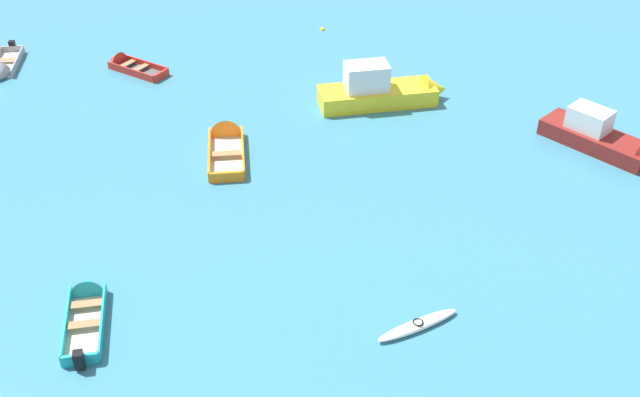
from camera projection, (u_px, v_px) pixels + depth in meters
motor_launch_yellow_far_back at (385, 90)px, 37.85m from camera, size 6.66×2.07×2.56m
rowboat_red_back_row_center at (125, 64)px, 41.54m from camera, size 3.67×3.45×1.13m
motor_launch_maroon_far_right at (605, 139)px, 34.15m from camera, size 4.57×5.61×2.12m
rowboat_grey_distant_center at (3, 69)px, 41.00m from camera, size 1.47×4.21×1.20m
kayak_white_near_left at (418, 325)px, 25.07m from camera, size 3.14×1.46×0.30m
rowboat_turquoise_near_camera at (87, 305)px, 25.76m from camera, size 1.29×4.18×1.14m
rowboat_orange_cluster_inner at (226, 140)px, 34.82m from camera, size 1.83×4.69×1.45m
mooring_buoy_central at (322, 30)px, 46.03m from camera, size 0.33×0.33×0.33m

